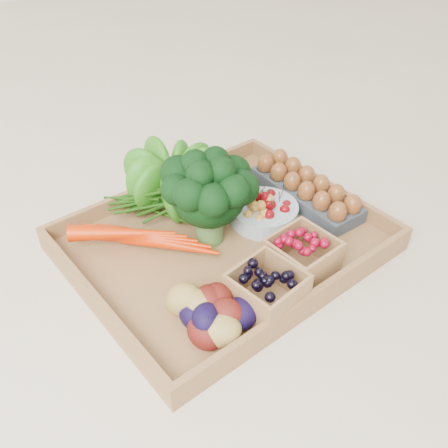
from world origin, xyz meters
TOP-DOWN VIEW (x-y plane):
  - ground at (0.00, 0.00)m, footprint 4.00×4.00m
  - tray at (0.00, 0.00)m, footprint 0.55×0.45m
  - carrots at (-0.12, 0.08)m, footprint 0.21×0.15m
  - lettuce at (0.00, 0.17)m, footprint 0.14×0.14m
  - broccoli at (-0.02, 0.02)m, footprint 0.17×0.17m
  - cherry_bowl at (0.11, 0.00)m, footprint 0.14×0.14m
  - egg_carton at (0.22, -0.00)m, footprint 0.11×0.27m
  - potatoes at (-0.14, -0.15)m, footprint 0.15×0.15m
  - punnet_blackberry at (-0.05, -0.17)m, footprint 0.11×0.11m
  - punnet_raspberry at (0.06, -0.15)m, footprint 0.11×0.11m

SIDE VIEW (x-z plane):
  - ground at x=0.00m, z-range 0.00..0.00m
  - tray at x=0.00m, z-range 0.00..0.01m
  - egg_carton at x=0.22m, z-range 0.01..0.05m
  - cherry_bowl at x=0.11m, z-range 0.01..0.05m
  - carrots at x=-0.12m, z-range 0.01..0.07m
  - punnet_raspberry at x=0.06m, z-range 0.01..0.09m
  - punnet_blackberry at x=-0.05m, z-range 0.01..0.09m
  - potatoes at x=-0.14m, z-range 0.01..0.10m
  - broccoli at x=-0.02m, z-range 0.02..0.15m
  - lettuce at x=0.00m, z-range 0.02..0.15m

